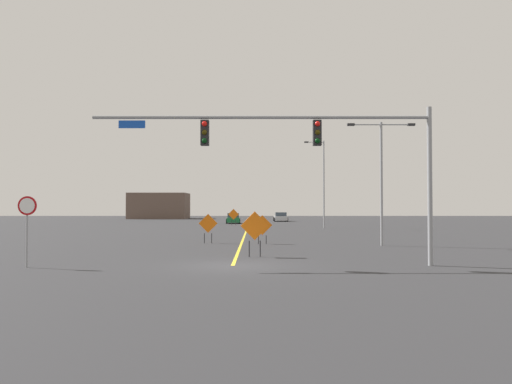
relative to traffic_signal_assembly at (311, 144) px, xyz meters
name	(u,v)px	position (x,y,z in m)	size (l,w,h in m)	color
ground	(231,266)	(-3.27, 0.01, -5.00)	(208.06, 208.06, 0.00)	#2D2D30
road_centre_stripe	(248,222)	(-3.27, 57.81, -5.00)	(0.16, 115.59, 0.01)	yellow
traffic_signal_assembly	(311,144)	(0.00, 0.00, 0.00)	(14.02, 0.44, 6.55)	gray
stop_sign	(25,217)	(-11.45, -0.62, -3.00)	(0.76, 0.07, 2.84)	gray
street_lamp_far_right	(380,171)	(5.43, 10.49, -0.39)	(4.18, 0.24, 7.63)	gray
street_lamp_near_left	(321,180)	(4.97, 34.98, 0.26)	(2.21, 0.24, 9.60)	gray
construction_sign_left_shoulder	(207,225)	(-5.48, 12.72, -3.79)	(1.25, 0.13, 1.93)	orange
construction_sign_right_lane	(261,226)	(-1.91, 12.04, -3.86)	(1.28, 0.10, 1.85)	orange
construction_sign_right_shoulder	(232,215)	(-5.20, 44.60, -3.71)	(1.38, 0.20, 2.06)	orange
construction_sign_median_near	(253,228)	(-2.38, 3.63, -3.60)	(1.37, 0.30, 2.19)	orange
car_silver_mid	(279,217)	(1.58, 60.28, -4.34)	(2.21, 4.55, 1.43)	#B7BABF
car_green_approaching	(232,219)	(-5.51, 50.81, -4.32)	(2.11, 4.36, 1.44)	#196B38
roadside_building_west	(158,206)	(-20.98, 77.78, -2.55)	(10.84, 8.38, 4.90)	brown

